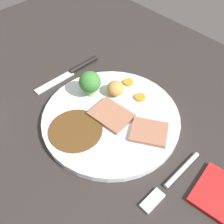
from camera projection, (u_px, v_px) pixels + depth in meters
The scene contains 11 objects.
dining_table at pixel (113, 127), 57.79cm from camera, with size 120.00×84.00×3.60cm, color #2B2623.
dinner_plate at pixel (112, 117), 56.37cm from camera, with size 28.75×28.75×1.40cm, color white.
gravy_pool at pixel (76, 130), 53.05cm from camera, with size 10.76×10.76×0.30cm, color #563819.
meat_slice_main at pixel (112, 114), 55.53cm from camera, with size 8.22×6.24×0.80cm, color #9E664C.
meat_slice_under at pixel (149, 132), 52.43cm from camera, with size 7.09×5.92×0.80cm, color #9E664C.
roast_potato_left at pixel (116, 88), 58.90cm from camera, with size 3.92×3.84×3.20cm, color #BC8C42.
carrot_coin_front at pixel (128, 82), 62.12cm from camera, with size 2.32×2.32×0.65cm, color orange.
carrot_coin_back at pixel (139, 97), 59.06cm from camera, with size 2.36×2.36×0.60cm, color orange.
broccoli_floret at pixel (90, 83), 57.37cm from camera, with size 4.79×4.79×6.02cm.
fork at pixel (170, 182), 46.91cm from camera, with size 2.06×15.27×0.90cm.
knife at pixel (73, 71), 66.82cm from camera, with size 1.71×18.50×1.20cm.
Camera 1 is at (-25.93, 24.79, 47.22)cm, focal length 42.98 mm.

